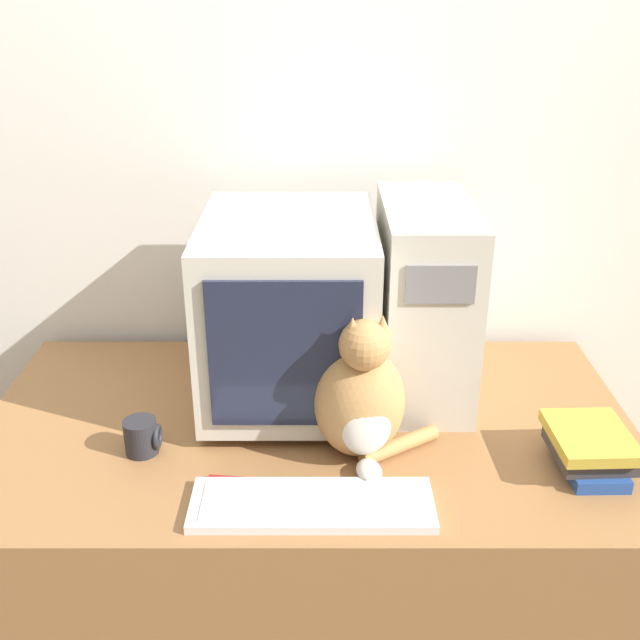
# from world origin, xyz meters

# --- Properties ---
(wall_back) EXTENTS (7.00, 0.05, 2.50)m
(wall_back) POSITION_xyz_m (0.00, 0.90, 1.25)
(wall_back) COLOR silver
(wall_back) RESTS_ON ground_plane
(desk) EXTENTS (1.49, 0.83, 0.70)m
(desk) POSITION_xyz_m (0.00, 0.42, 0.35)
(desk) COLOR olive
(desk) RESTS_ON ground_plane
(crt_monitor) EXTENTS (0.39, 0.49, 0.44)m
(crt_monitor) POSITION_xyz_m (-0.04, 0.54, 0.93)
(crt_monitor) COLOR beige
(crt_monitor) RESTS_ON desk
(computer_tower) EXTENTS (0.21, 0.44, 0.46)m
(computer_tower) POSITION_xyz_m (0.28, 0.59, 0.94)
(computer_tower) COLOR beige
(computer_tower) RESTS_ON desk
(keyboard) EXTENTS (0.47, 0.15, 0.02)m
(keyboard) POSITION_xyz_m (0.01, 0.11, 0.71)
(keyboard) COLOR silver
(keyboard) RESTS_ON desk
(cat) EXTENTS (0.29, 0.24, 0.33)m
(cat) POSITION_xyz_m (0.11, 0.29, 0.84)
(cat) COLOR #B7844C
(cat) RESTS_ON desk
(book_stack) EXTENTS (0.16, 0.19, 0.09)m
(book_stack) POSITION_xyz_m (0.59, 0.24, 0.75)
(book_stack) COLOR #234793
(book_stack) RESTS_ON desk
(pen) EXTENTS (0.14, 0.02, 0.01)m
(pen) POSITION_xyz_m (-0.13, 0.20, 0.71)
(pen) COLOR maroon
(pen) RESTS_ON desk
(mug) EXTENTS (0.08, 0.07, 0.08)m
(mug) POSITION_xyz_m (-0.35, 0.30, 0.74)
(mug) COLOR #232328
(mug) RESTS_ON desk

